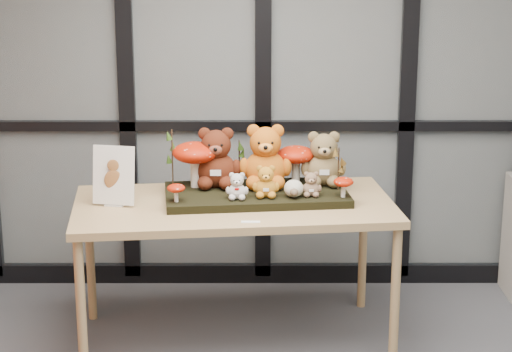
{
  "coord_description": "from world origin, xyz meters",
  "views": [
    {
      "loc": [
        -0.5,
        -3.22,
        2.29
      ],
      "look_at": [
        -0.5,
        1.56,
        0.97
      ],
      "focal_mm": 65.0,
      "sensor_mm": 36.0,
      "label": 1
    }
  ],
  "objects_px": {
    "bear_white_bow": "(237,184)",
    "sign_holder": "(114,178)",
    "diorama_tray": "(256,195)",
    "mushroom_front_right": "(343,186)",
    "bear_small_yellow": "(266,179)",
    "display_table": "(234,214)",
    "bear_brown_medium": "(216,154)",
    "bear_beige_small": "(311,182)",
    "plush_cream_hedgehog": "(294,188)",
    "mushroom_front_left": "(176,192)",
    "mushroom_back_left": "(195,162)",
    "bear_pooh_yellow": "(265,152)",
    "mushroom_back_right": "(296,163)",
    "bear_tan_back": "(323,155)"
  },
  "relations": [
    {
      "from": "bear_small_yellow",
      "to": "bear_white_bow",
      "type": "bearing_deg",
      "value": -172.29
    },
    {
      "from": "bear_brown_medium",
      "to": "mushroom_back_left",
      "type": "height_order",
      "value": "bear_brown_medium"
    },
    {
      "from": "bear_small_yellow",
      "to": "display_table",
      "type": "bearing_deg",
      "value": 164.17
    },
    {
      "from": "bear_small_yellow",
      "to": "sign_holder",
      "type": "distance_m",
      "value": 0.81
    },
    {
      "from": "bear_small_yellow",
      "to": "mushroom_back_right",
      "type": "relative_size",
      "value": 0.82
    },
    {
      "from": "bear_small_yellow",
      "to": "sign_holder",
      "type": "height_order",
      "value": "sign_holder"
    },
    {
      "from": "mushroom_back_left",
      "to": "diorama_tray",
      "type": "bearing_deg",
      "value": -13.98
    },
    {
      "from": "bear_beige_small",
      "to": "sign_holder",
      "type": "relative_size",
      "value": 0.46
    },
    {
      "from": "bear_white_bow",
      "to": "plush_cream_hedgehog",
      "type": "bearing_deg",
      "value": -0.6
    },
    {
      "from": "bear_brown_medium",
      "to": "mushroom_back_right",
      "type": "xyz_separation_m",
      "value": [
        0.45,
        0.06,
        -0.07
      ]
    },
    {
      "from": "diorama_tray",
      "to": "mushroom_front_right",
      "type": "relative_size",
      "value": 8.22
    },
    {
      "from": "display_table",
      "to": "bear_beige_small",
      "type": "height_order",
      "value": "bear_beige_small"
    },
    {
      "from": "mushroom_front_right",
      "to": "mushroom_front_left",
      "type": "bearing_deg",
      "value": -174.52
    },
    {
      "from": "bear_small_yellow",
      "to": "bear_white_bow",
      "type": "xyz_separation_m",
      "value": [
        -0.15,
        -0.04,
        -0.02
      ]
    },
    {
      "from": "bear_white_bow",
      "to": "diorama_tray",
      "type": "bearing_deg",
      "value": 48.44
    },
    {
      "from": "diorama_tray",
      "to": "bear_brown_medium",
      "type": "xyz_separation_m",
      "value": [
        -0.22,
        0.1,
        0.21
      ]
    },
    {
      "from": "bear_beige_small",
      "to": "mushroom_front_right",
      "type": "bearing_deg",
      "value": -14.14
    },
    {
      "from": "diorama_tray",
      "to": "bear_beige_small",
      "type": "height_order",
      "value": "bear_beige_small"
    },
    {
      "from": "diorama_tray",
      "to": "bear_brown_medium",
      "type": "height_order",
      "value": "bear_brown_medium"
    },
    {
      "from": "bear_white_bow",
      "to": "mushroom_front_left",
      "type": "xyz_separation_m",
      "value": [
        -0.32,
        -0.06,
        -0.03
      ]
    },
    {
      "from": "bear_beige_small",
      "to": "plush_cream_hedgehog",
      "type": "height_order",
      "value": "bear_beige_small"
    },
    {
      "from": "diorama_tray",
      "to": "bear_small_yellow",
      "type": "xyz_separation_m",
      "value": [
        0.05,
        -0.11,
        0.12
      ]
    },
    {
      "from": "bear_brown_medium",
      "to": "bear_beige_small",
      "type": "height_order",
      "value": "bear_brown_medium"
    },
    {
      "from": "sign_holder",
      "to": "mushroom_back_right",
      "type": "bearing_deg",
      "value": 27.68
    },
    {
      "from": "bear_small_yellow",
      "to": "mushroom_front_left",
      "type": "distance_m",
      "value": 0.49
    },
    {
      "from": "bear_pooh_yellow",
      "to": "sign_holder",
      "type": "bearing_deg",
      "value": -170.28
    },
    {
      "from": "bear_brown_medium",
      "to": "mushroom_front_right",
      "type": "xyz_separation_m",
      "value": [
        0.69,
        -0.22,
        -0.12
      ]
    },
    {
      "from": "diorama_tray",
      "to": "bear_white_bow",
      "type": "height_order",
      "value": "bear_white_bow"
    },
    {
      "from": "bear_tan_back",
      "to": "bear_small_yellow",
      "type": "xyz_separation_m",
      "value": [
        -0.33,
        -0.25,
        -0.07
      ]
    },
    {
      "from": "bear_beige_small",
      "to": "mushroom_back_left",
      "type": "bearing_deg",
      "value": 157.97
    },
    {
      "from": "bear_brown_medium",
      "to": "bear_small_yellow",
      "type": "xyz_separation_m",
      "value": [
        0.28,
        -0.21,
        -0.09
      ]
    },
    {
      "from": "bear_brown_medium",
      "to": "mushroom_front_left",
      "type": "height_order",
      "value": "bear_brown_medium"
    },
    {
      "from": "display_table",
      "to": "bear_small_yellow",
      "type": "bearing_deg",
      "value": -15.83
    },
    {
      "from": "bear_tan_back",
      "to": "sign_holder",
      "type": "distance_m",
      "value": 1.17
    },
    {
      "from": "mushroom_back_right",
      "to": "mushroom_front_left",
      "type": "bearing_deg",
      "value": -150.26
    },
    {
      "from": "bear_small_yellow",
      "to": "mushroom_back_left",
      "type": "bearing_deg",
      "value": 147.43
    },
    {
      "from": "bear_tan_back",
      "to": "mushroom_front_left",
      "type": "xyz_separation_m",
      "value": [
        -0.8,
        -0.34,
        -0.11
      ]
    },
    {
      "from": "bear_white_bow",
      "to": "sign_holder",
      "type": "bearing_deg",
      "value": 172.21
    },
    {
      "from": "bear_beige_small",
      "to": "plush_cream_hedgehog",
      "type": "bearing_deg",
      "value": -173.12
    },
    {
      "from": "display_table",
      "to": "plush_cream_hedgehog",
      "type": "xyz_separation_m",
      "value": [
        0.32,
        -0.04,
        0.16
      ]
    },
    {
      "from": "display_table",
      "to": "bear_brown_medium",
      "type": "distance_m",
      "value": 0.36
    },
    {
      "from": "bear_tan_back",
      "to": "plush_cream_hedgehog",
      "type": "relative_size",
      "value": 3.18
    },
    {
      "from": "bear_small_yellow",
      "to": "mushroom_back_right",
      "type": "height_order",
      "value": "mushroom_back_right"
    },
    {
      "from": "bear_tan_back",
      "to": "bear_white_bow",
      "type": "distance_m",
      "value": 0.57
    },
    {
      "from": "plush_cream_hedgehog",
      "to": "mushroom_back_right",
      "type": "bearing_deg",
      "value": 78.98
    },
    {
      "from": "bear_small_yellow",
      "to": "plush_cream_hedgehog",
      "type": "relative_size",
      "value": 1.82
    },
    {
      "from": "display_table",
      "to": "mushroom_back_left",
      "type": "height_order",
      "value": "mushroom_back_left"
    },
    {
      "from": "display_table",
      "to": "mushroom_back_left",
      "type": "bearing_deg",
      "value": 136.7
    },
    {
      "from": "mushroom_front_right",
      "to": "bear_tan_back",
      "type": "bearing_deg",
      "value": 109.55
    },
    {
      "from": "diorama_tray",
      "to": "mushroom_front_right",
      "type": "bearing_deg",
      "value": -20.42
    }
  ]
}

